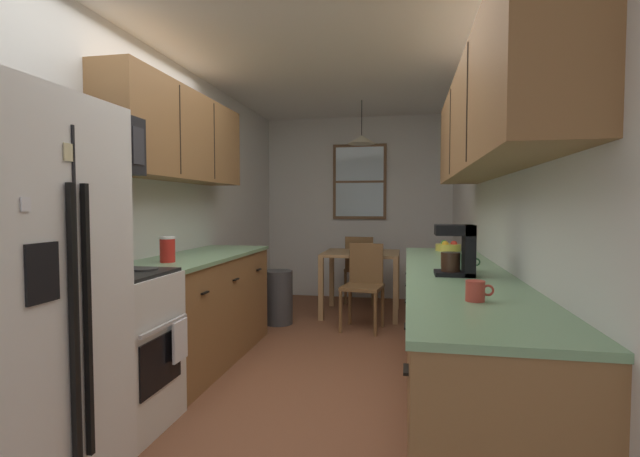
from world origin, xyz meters
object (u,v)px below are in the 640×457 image
Objects in this scene: dining_chair_far at (360,266)px; mug_spare at (468,263)px; mug_by_coffeemaker at (476,291)px; stove_range at (111,350)px; dining_table at (361,262)px; microwave_over_range at (88,142)px; coffee_maker at (460,249)px; storage_canister at (167,249)px; trash_bin at (279,297)px; table_serving_bowl at (361,249)px; dining_chair_near at (364,282)px; fruit_bowl at (448,247)px; refrigerator at (5,307)px.

dining_chair_far is 7.66× the size of mug_spare.
mug_spare is at bearing 84.79° from mug_by_coffeemaker.
mug_spare is (0.98, -3.11, 0.45)m from dining_chair_far.
stove_range reaches higher than dining_chair_far.
dining_table is 2.67m from mug_spare.
coffee_maker is at bearing 10.82° from microwave_over_range.
microwave_over_range is 3.12× the size of storage_canister.
stove_range is 2.51m from trash_bin.
stove_range is at bearing -168.58° from coffee_maker.
coffee_maker is (1.69, -2.09, 0.76)m from trash_bin.
microwave_over_range reaches higher than trash_bin.
microwave_over_range is 3.55× the size of table_serving_bowl.
dining_table is at bearing 64.61° from storage_canister.
mug_by_coffeemaker is (2.08, -0.33, -0.72)m from microwave_over_range.
dining_table is 4.87× the size of storage_canister.
dining_table is 0.64m from dining_chair_near.
table_serving_bowl is (-0.10, 0.67, 0.28)m from dining_chair_near.
microwave_over_range is 2.87m from trash_bin.
stove_range is at bearing -137.12° from fruit_bowl.
refrigerator is 1.96× the size of dining_chair_near.
dining_table is 4.02× the size of fruit_bowl.
mug_spare reaches higher than trash_bin.
coffee_maker is 1.51m from fruit_bowl.
coffee_maker is at bearing -7.57° from storage_canister.
mug_spare is at bearing 16.33° from stove_range.
storage_canister is 0.62× the size of coffee_maker.
microwave_over_range is 3.05m from dining_chair_near.
storage_canister is at bearing 91.62° from refrigerator.
microwave_over_range is 0.97× the size of trash_bin.
microwave_over_range reaches higher than fruit_bowl.
refrigerator is 1.96× the size of dining_chair_far.
trash_bin is 1.98m from storage_canister.
trash_bin is at bearing 83.25° from stove_range.
mug_spare is at bearing 33.23° from refrigerator.
dining_table is at bearing 103.52° from mug_by_coffeemaker.
dining_chair_near is (1.35, 2.48, -1.17)m from microwave_over_range.
refrigerator is 3.31m from fruit_bowl.
microwave_over_range is 0.64× the size of dining_table.
coffee_maker reaches higher than dining_table.
storage_canister is 2.40m from fruit_bowl.
storage_canister is at bearing -109.60° from dining_chair_far.
coffee_maker is 0.73m from mug_by_coffeemaker.
table_serving_bowl reaches higher than trash_bin.
mug_by_coffeemaker reaches higher than dining_table.
trash_bin is at bearing 161.54° from fruit_bowl.
coffee_maker is (2.10, 0.40, -0.61)m from microwave_over_range.
storage_canister reaches higher than fruit_bowl.
mug_spare is 1.30m from fruit_bowl.
dining_table is at bearing -83.42° from table_serving_bowl.
fruit_bowl is (0.90, -1.19, 0.31)m from dining_table.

